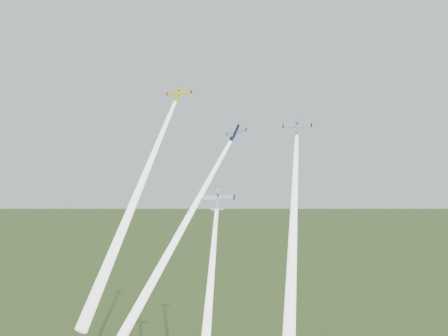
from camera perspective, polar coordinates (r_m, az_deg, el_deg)
plane_yellow at (r=153.56m, az=-4.65°, el=7.54°), size 7.83×5.86×6.78m
smoke_trail_yellow at (r=132.25m, az=-9.04°, el=-3.16°), size 2.81×44.74×50.79m
plane_navy at (r=146.25m, az=1.16°, el=3.62°), size 7.46×7.40×6.83m
smoke_trail_navy at (r=128.94m, az=-6.17°, el=-9.46°), size 18.57×48.15×56.83m
plane_silver_right at (r=138.64m, az=7.44°, el=4.19°), size 8.25×6.80×6.31m
smoke_trail_silver_right at (r=119.01m, az=7.02°, el=-6.76°), size 10.00×38.81×44.26m
plane_silver_low at (r=138.94m, az=-0.65°, el=-3.17°), size 10.10×8.56×7.47m
smoke_trail_silver_low at (r=123.79m, az=-1.60°, el=-14.15°), size 12.16×35.75×41.20m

